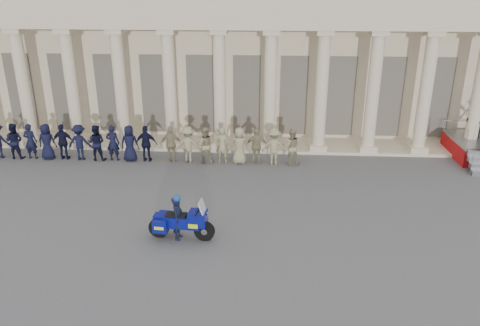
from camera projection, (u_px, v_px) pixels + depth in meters
name	position (u px, v px, depth m)	size (l,w,h in m)	color
ground	(233.00, 221.00, 17.76)	(90.00, 90.00, 0.00)	#4A4A4D
building	(251.00, 48.00, 29.82)	(40.00, 12.50, 9.00)	#C5B494
officer_rank	(122.00, 143.00, 23.43)	(18.24, 0.70, 1.84)	black
motorcycle	(182.00, 222.00, 16.32)	(2.38, 0.99, 1.53)	black
rider	(178.00, 217.00, 16.27)	(0.43, 0.62, 1.70)	black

